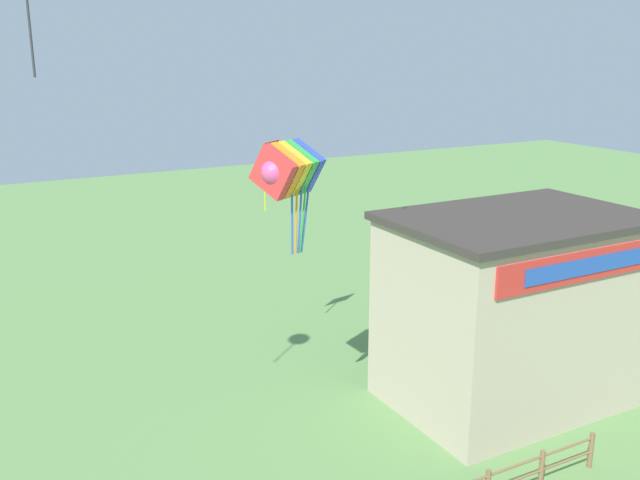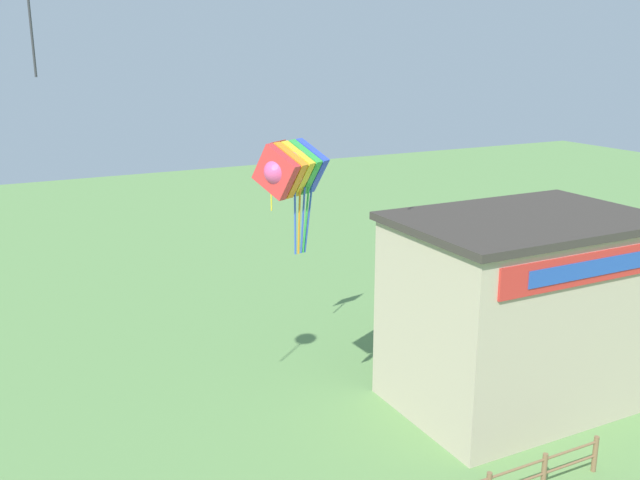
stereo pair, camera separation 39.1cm
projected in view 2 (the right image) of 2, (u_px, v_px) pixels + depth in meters
The scene contains 3 objects.
seaside_building at pixel (519, 310), 22.70m from camera, with size 7.98×5.46×6.20m.
kite_rainbow_parafoil at pixel (291, 169), 19.10m from camera, with size 2.36×2.16×3.12m.
kite_red_diamond at pixel (271, 162), 24.05m from camera, with size 1.17×1.09×2.42m.
Camera 2 is at (-7.11, -4.85, 11.23)m, focal length 40.00 mm.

